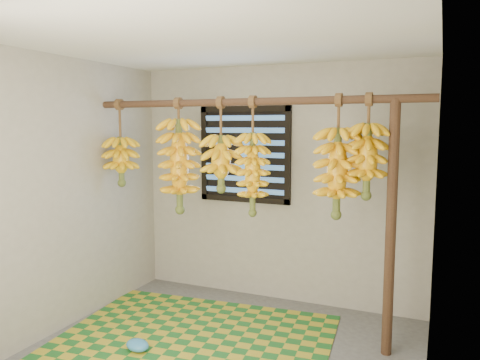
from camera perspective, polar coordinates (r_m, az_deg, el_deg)
The scene contains 15 objects.
ceiling at distance 3.42m, azimuth -3.83°, elevation 16.81°, with size 3.00×3.00×0.01m, color silver.
wall_back at distance 4.79m, azimuth 4.54°, elevation -0.55°, with size 3.00×0.01×2.40m, color gray.
wall_left at distance 4.31m, azimuth -21.79°, elevation -1.83°, with size 0.01×3.00×2.40m, color gray.
wall_right at distance 3.06m, azimuth 22.45°, elevation -5.23°, with size 0.01×3.00×2.40m, color gray.
window at distance 4.86m, azimuth 0.56°, elevation 3.13°, with size 1.00×0.04×1.00m.
hanging_pole at distance 4.01m, azimuth 0.87°, elevation 9.51°, with size 0.06×0.06×3.00m, color #492F1D.
support_post at distance 3.80m, azimuth 17.90°, elevation -5.86°, with size 0.08×0.08×2.00m, color #492F1D.
woven_mat at distance 4.16m, azimuth -5.88°, elevation -18.96°, with size 2.25×1.80×0.01m, color #1A5B20.
plastic_bag at distance 4.05m, azimuth -12.39°, elevation -19.07°, with size 0.21×0.16×0.09m, color #327FBD.
banana_bunch_a at distance 4.69m, azimuth -14.29°, elevation 2.27°, with size 0.32×0.32×0.83m.
banana_bunch_b at distance 4.32m, azimuth -7.41°, elevation 1.72°, with size 0.36×0.36×1.05m.
banana_bunch_c at distance 4.12m, azimuth -2.33°, elevation 2.09°, with size 0.34×0.34×0.82m.
banana_bunch_d at distance 4.00m, azimuth 1.55°, elevation 0.74°, with size 0.29×0.29×1.02m.
banana_bunch_e at distance 3.79m, azimuth 11.76°, elevation 0.88°, with size 0.35×0.35×0.98m.
banana_bunch_f at distance 3.74m, azimuth 15.24°, elevation 2.30°, with size 0.29×0.29×0.81m.
Camera 1 is at (1.54, -2.99, 1.81)m, focal length 35.00 mm.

